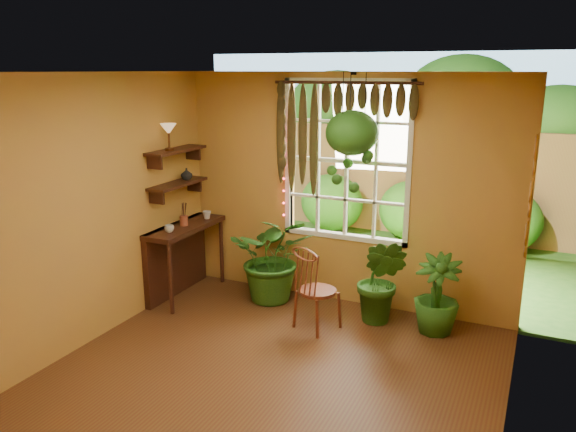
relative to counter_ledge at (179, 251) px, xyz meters
name	(u,v)px	position (x,y,z in m)	size (l,w,h in m)	color
floor	(255,393)	(1.91, -1.60, -0.55)	(4.50, 4.50, 0.00)	#583619
ceiling	(250,72)	(1.91, -1.60, 2.15)	(4.50, 4.50, 0.00)	white
wall_back	(345,191)	(1.91, 0.65, 0.80)	(4.00, 4.00, 0.00)	#BF8541
wall_left	(68,218)	(-0.09, -1.60, 0.80)	(4.50, 4.50, 0.00)	#BF8541
wall_right	(519,283)	(3.91, -1.60, 0.80)	(4.50, 4.50, 0.00)	#BF8541
window	(347,161)	(1.91, 0.68, 1.15)	(1.52, 0.10, 1.86)	white
valance_vine	(337,111)	(1.82, 0.56, 1.73)	(1.70, 0.12, 1.10)	#3D1B10
string_lights	(284,154)	(1.15, 0.59, 1.20)	(0.03, 0.03, 1.54)	#FF2633
wall_plates	(530,199)	(3.89, 0.19, 1.00)	(0.04, 0.32, 1.10)	beige
counter_ledge	(179,251)	(0.00, 0.00, 0.00)	(0.40, 1.20, 0.90)	#3D1B10
shelf_lower	(178,184)	(0.03, 0.00, 0.85)	(0.25, 0.90, 0.04)	#3D1B10
shelf_upper	(176,150)	(0.03, 0.00, 1.25)	(0.25, 0.90, 0.04)	#3D1B10
backyard	(439,149)	(2.15, 5.27, 0.73)	(14.00, 10.00, 12.00)	#255F1B
windsor_chair	(315,301)	(1.90, -0.21, -0.24)	(0.53, 0.54, 1.08)	brown
potted_plant_left	(274,257)	(1.16, 0.31, -0.01)	(0.98, 0.85, 1.09)	#134815
potted_plant_mid	(381,281)	(2.50, 0.22, -0.06)	(0.54, 0.44, 0.99)	#134815
potted_plant_right	(437,294)	(3.09, 0.25, -0.12)	(0.48, 0.48, 0.85)	#134815
hanging_basket	(352,140)	(2.07, 0.37, 1.43)	(0.57, 0.57, 1.27)	black
cup_a	(169,229)	(0.13, -0.34, 0.39)	(0.11, 0.11, 0.09)	silver
cup_b	(207,215)	(0.19, 0.36, 0.40)	(0.11, 0.11, 0.10)	beige
brush_jar	(184,214)	(0.11, -0.02, 0.49)	(0.10, 0.10, 0.36)	brown
shelf_vase	(187,174)	(0.04, 0.18, 0.94)	(0.14, 0.14, 0.14)	#B2AD99
tiffany_lamp	(169,131)	(0.05, -0.15, 1.49)	(0.19, 0.19, 0.31)	#502C17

